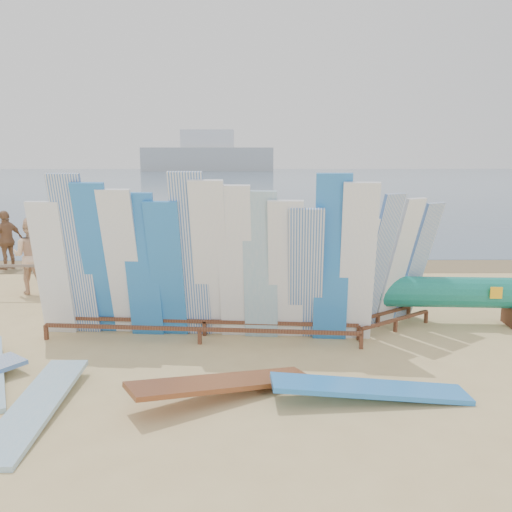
{
  "coord_description": "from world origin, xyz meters",
  "views": [
    {
      "loc": [
        2.57,
        -9.45,
        3.19
      ],
      "look_at": [
        2.7,
        2.0,
        1.2
      ],
      "focal_mm": 38.0,
      "sensor_mm": 36.0,
      "label": 1
    }
  ],
  "objects_px": {
    "side_surfboard_rack": "(389,268)",
    "flat_board_c": "(225,396)",
    "beach_chair_right": "(154,277)",
    "outrigger_canoe": "(426,294)",
    "beachgoer_extra_1": "(7,240)",
    "beachgoer_2": "(31,256)",
    "beachgoer_9": "(317,248)",
    "beachgoer_7": "(283,252)",
    "beachgoer_8": "(289,247)",
    "flat_board_b": "(36,414)",
    "vendor_table": "(266,304)",
    "stroller": "(273,277)",
    "beachgoer_3": "(131,240)",
    "flat_board_d": "(370,400)",
    "beachgoer_6": "(193,253)",
    "beachgoer_1": "(67,252)",
    "beach_chair_left": "(152,284)",
    "beachgoer_10": "(383,250)",
    "beachgoer_4": "(105,250)",
    "main_surfboard_rack": "(201,266)",
    "beachgoer_5": "(173,240)"
  },
  "relations": [
    {
      "from": "side_surfboard_rack",
      "to": "flat_board_c",
      "type": "relative_size",
      "value": 0.98
    },
    {
      "from": "side_surfboard_rack",
      "to": "beach_chair_right",
      "type": "height_order",
      "value": "side_surfboard_rack"
    },
    {
      "from": "outrigger_canoe",
      "to": "beachgoer_extra_1",
      "type": "distance_m",
      "value": 12.22
    },
    {
      "from": "beach_chair_right",
      "to": "beachgoer_2",
      "type": "distance_m",
      "value": 3.0
    },
    {
      "from": "beachgoer_2",
      "to": "flat_board_c",
      "type": "bearing_deg",
      "value": 131.62
    },
    {
      "from": "flat_board_c",
      "to": "beachgoer_9",
      "type": "xyz_separation_m",
      "value": [
        2.2,
        7.67,
        0.86
      ]
    },
    {
      "from": "beachgoer_7",
      "to": "beachgoer_8",
      "type": "bearing_deg",
      "value": -40.31
    },
    {
      "from": "flat_board_b",
      "to": "beachgoer_9",
      "type": "bearing_deg",
      "value": 60.55
    },
    {
      "from": "vendor_table",
      "to": "stroller",
      "type": "height_order",
      "value": "vendor_table"
    },
    {
      "from": "flat_board_b",
      "to": "beachgoer_3",
      "type": "bearing_deg",
      "value": 94.68
    },
    {
      "from": "beach_chair_right",
      "to": "beachgoer_8",
      "type": "bearing_deg",
      "value": -15.49
    },
    {
      "from": "vendor_table",
      "to": "flat_board_d",
      "type": "height_order",
      "value": "vendor_table"
    },
    {
      "from": "beachgoer_6",
      "to": "beachgoer_1",
      "type": "distance_m",
      "value": 3.21
    },
    {
      "from": "vendor_table",
      "to": "beach_chair_left",
      "type": "distance_m",
      "value": 3.77
    },
    {
      "from": "beachgoer_10",
      "to": "beachgoer_4",
      "type": "distance_m",
      "value": 7.68
    },
    {
      "from": "main_surfboard_rack",
      "to": "outrigger_canoe",
      "type": "distance_m",
      "value": 4.52
    },
    {
      "from": "flat_board_b",
      "to": "beachgoer_4",
      "type": "xyz_separation_m",
      "value": [
        -1.19,
        8.0,
        0.85
      ]
    },
    {
      "from": "flat_board_b",
      "to": "beachgoer_2",
      "type": "xyz_separation_m",
      "value": [
        -2.58,
        6.52,
        0.94
      ]
    },
    {
      "from": "beach_chair_right",
      "to": "stroller",
      "type": "height_order",
      "value": "stroller"
    },
    {
      "from": "beach_chair_left",
      "to": "beachgoer_4",
      "type": "bearing_deg",
      "value": 124.51
    },
    {
      "from": "beachgoer_extra_1",
      "to": "flat_board_c",
      "type": "bearing_deg",
      "value": 66.8
    },
    {
      "from": "stroller",
      "to": "flat_board_d",
      "type": "bearing_deg",
      "value": -99.66
    },
    {
      "from": "beachgoer_5",
      "to": "beachgoer_3",
      "type": "relative_size",
      "value": 0.95
    },
    {
      "from": "beachgoer_6",
      "to": "beachgoer_4",
      "type": "relative_size",
      "value": 1.07
    },
    {
      "from": "beachgoer_extra_1",
      "to": "beachgoer_9",
      "type": "height_order",
      "value": "beachgoer_extra_1"
    },
    {
      "from": "side_surfboard_rack",
      "to": "stroller",
      "type": "distance_m",
      "value": 3.71
    },
    {
      "from": "main_surfboard_rack",
      "to": "beachgoer_2",
      "type": "bearing_deg",
      "value": 146.79
    },
    {
      "from": "stroller",
      "to": "flat_board_c",
      "type": "bearing_deg",
      "value": -118.18
    },
    {
      "from": "stroller",
      "to": "beachgoer_4",
      "type": "relative_size",
      "value": 0.6
    },
    {
      "from": "beachgoer_4",
      "to": "beachgoer_2",
      "type": "height_order",
      "value": "beachgoer_2"
    },
    {
      "from": "beachgoer_10",
      "to": "beachgoer_6",
      "type": "distance_m",
      "value": 5.37
    },
    {
      "from": "side_surfboard_rack",
      "to": "flat_board_d",
      "type": "relative_size",
      "value": 0.98
    },
    {
      "from": "beachgoer_10",
      "to": "beachgoer_9",
      "type": "xyz_separation_m",
      "value": [
        -1.88,
        -0.26,
        0.1
      ]
    },
    {
      "from": "outrigger_canoe",
      "to": "beach_chair_right",
      "type": "bearing_deg",
      "value": 154.94
    },
    {
      "from": "beachgoer_1",
      "to": "beach_chair_right",
      "type": "bearing_deg",
      "value": -63.16
    },
    {
      "from": "beachgoer_6",
      "to": "beachgoer_1",
      "type": "xyz_separation_m",
      "value": [
        -3.21,
        0.08,
        0.03
      ]
    },
    {
      "from": "main_surfboard_rack",
      "to": "stroller",
      "type": "bearing_deg",
      "value": 73.71
    },
    {
      "from": "side_surfboard_rack",
      "to": "flat_board_b",
      "type": "distance_m",
      "value": 6.56
    },
    {
      "from": "flat_board_c",
      "to": "stroller",
      "type": "xyz_separation_m",
      "value": [
        0.92,
        5.99,
        0.41
      ]
    },
    {
      "from": "beachgoer_3",
      "to": "beachgoer_9",
      "type": "distance_m",
      "value": 5.49
    },
    {
      "from": "beach_chair_left",
      "to": "vendor_table",
      "type": "bearing_deg",
      "value": -53.0
    },
    {
      "from": "beach_chair_right",
      "to": "beachgoer_3",
      "type": "xyz_separation_m",
      "value": [
        -1.03,
        2.12,
        0.66
      ]
    },
    {
      "from": "main_surfboard_rack",
      "to": "beachgoer_5",
      "type": "bearing_deg",
      "value": 107.78
    },
    {
      "from": "beachgoer_2",
      "to": "beachgoer_7",
      "type": "bearing_deg",
      "value": -166.31
    },
    {
      "from": "beachgoer_3",
      "to": "beachgoer_7",
      "type": "bearing_deg",
      "value": -78.03
    },
    {
      "from": "beachgoer_3",
      "to": "flat_board_c",
      "type": "bearing_deg",
      "value": -129.49
    },
    {
      "from": "flat_board_c",
      "to": "beachgoer_1",
      "type": "bearing_deg",
      "value": 3.4
    },
    {
      "from": "beachgoer_4",
      "to": "beachgoer_extra_1",
      "type": "relative_size",
      "value": 0.96
    },
    {
      "from": "beachgoer_8",
      "to": "side_surfboard_rack",
      "type": "bearing_deg",
      "value": -126.6
    },
    {
      "from": "flat_board_b",
      "to": "beachgoer_1",
      "type": "distance_m",
      "value": 7.43
    }
  ]
}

